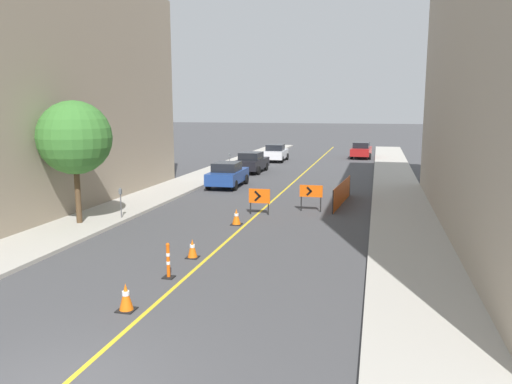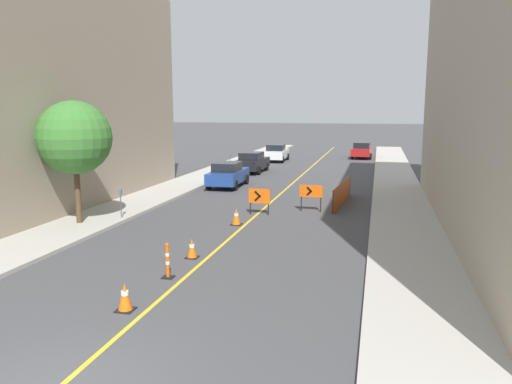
# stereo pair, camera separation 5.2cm
# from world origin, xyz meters

# --- Properties ---
(lane_stripe) EXTENTS (0.12, 57.37, 0.01)m
(lane_stripe) POSITION_xyz_m (0.00, 28.68, 0.00)
(lane_stripe) COLOR gold
(lane_stripe) RESTS_ON ground_plane
(sidewalk_left) EXTENTS (2.92, 57.37, 0.14)m
(sidewalk_left) POSITION_xyz_m (-6.73, 28.68, 0.07)
(sidewalk_left) COLOR #ADA89E
(sidewalk_left) RESTS_ON ground_plane
(sidewalk_right) EXTENTS (2.92, 57.37, 0.14)m
(sidewalk_right) POSITION_xyz_m (6.73, 28.68, 0.07)
(sidewalk_right) COLOR #ADA89E
(sidewalk_right) RESTS_ON ground_plane
(building_facade_left) EXTENTS (6.00, 19.90, 11.89)m
(building_facade_left) POSITION_xyz_m (-11.19, 15.07, 5.95)
(building_facade_left) COLOR gray
(building_facade_left) RESTS_ON ground_plane
(traffic_cone_nearest) EXTENTS (0.44, 0.44, 0.72)m
(traffic_cone_nearest) POSITION_xyz_m (-0.54, 3.72, 0.35)
(traffic_cone_nearest) COLOR black
(traffic_cone_nearest) RESTS_ON ground_plane
(traffic_cone_second) EXTENTS (0.42, 0.42, 0.65)m
(traffic_cone_second) POSITION_xyz_m (-0.51, 8.29, 0.32)
(traffic_cone_second) COLOR black
(traffic_cone_second) RESTS_ON ground_plane
(traffic_cone_third) EXTENTS (0.47, 0.47, 0.70)m
(traffic_cone_third) POSITION_xyz_m (-0.38, 13.28, 0.35)
(traffic_cone_third) COLOR black
(traffic_cone_third) RESTS_ON ground_plane
(delineator_post_front) EXTENTS (0.33, 0.33, 1.08)m
(delineator_post_front) POSITION_xyz_m (-0.48, 6.23, 0.46)
(delineator_post_front) COLOR black
(delineator_post_front) RESTS_ON ground_plane
(arrow_barricade_primary) EXTENTS (1.02, 0.10, 1.23)m
(arrow_barricade_primary) POSITION_xyz_m (0.11, 15.54, 0.85)
(arrow_barricade_primary) COLOR #EF560C
(arrow_barricade_primary) RESTS_ON ground_plane
(arrow_barricade_secondary) EXTENTS (1.12, 0.09, 1.30)m
(arrow_barricade_secondary) POSITION_xyz_m (2.39, 16.83, 0.94)
(arrow_barricade_secondary) COLOR #EF560C
(arrow_barricade_secondary) RESTS_ON ground_plane
(safety_mesh_fence) EXTENTS (0.53, 5.47, 1.16)m
(safety_mesh_fence) POSITION_xyz_m (3.73, 19.10, 0.58)
(safety_mesh_fence) COLOR #EF560C
(safety_mesh_fence) RESTS_ON ground_plane
(parked_car_curb_near) EXTENTS (1.95, 4.35, 1.59)m
(parked_car_curb_near) POSITION_xyz_m (-3.77, 23.15, 0.80)
(parked_car_curb_near) COLOR navy
(parked_car_curb_near) RESTS_ON ground_plane
(parked_car_curb_mid) EXTENTS (1.95, 4.36, 1.59)m
(parked_car_curb_mid) POSITION_xyz_m (-4.04, 30.44, 0.80)
(parked_car_curb_mid) COLOR black
(parked_car_curb_mid) RESTS_ON ground_plane
(parked_car_curb_far) EXTENTS (1.95, 4.36, 1.59)m
(parked_car_curb_far) POSITION_xyz_m (-3.82, 38.85, 0.80)
(parked_car_curb_far) COLOR silver
(parked_car_curb_far) RESTS_ON ground_plane
(parked_car_opposite_side) EXTENTS (2.02, 4.39, 1.59)m
(parked_car_opposite_side) POSITION_xyz_m (3.91, 43.68, 0.80)
(parked_car_opposite_side) COLOR maroon
(parked_car_opposite_side) RESTS_ON ground_plane
(parking_meter_near_curb) EXTENTS (0.12, 0.11, 1.35)m
(parking_meter_near_curb) POSITION_xyz_m (-5.62, 12.81, 1.09)
(parking_meter_near_curb) COLOR #4C4C51
(parking_meter_near_curb) RESTS_ON sidewalk_left
(parking_meter_far_curb) EXTENTS (0.12, 0.11, 1.38)m
(parking_meter_far_curb) POSITION_xyz_m (-5.62, 29.73, 1.12)
(parking_meter_far_curb) COLOR #4C4C51
(parking_meter_far_curb) RESTS_ON sidewalk_left
(street_tree_left_near) EXTENTS (3.08, 3.08, 5.18)m
(street_tree_left_near) POSITION_xyz_m (-6.87, 11.48, 3.77)
(street_tree_left_near) COLOR #4C3823
(street_tree_left_near) RESTS_ON sidewalk_left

